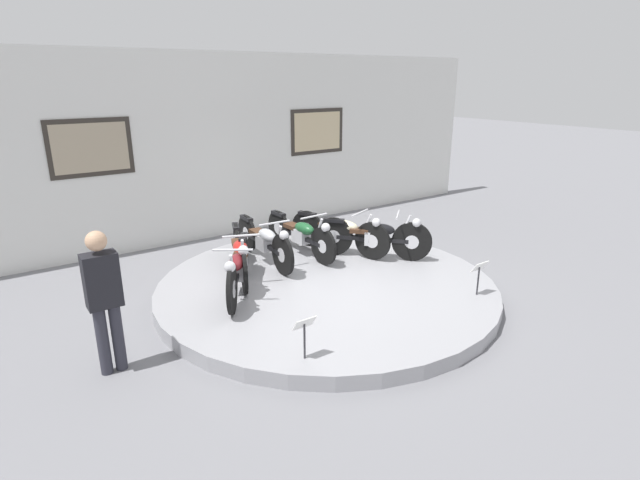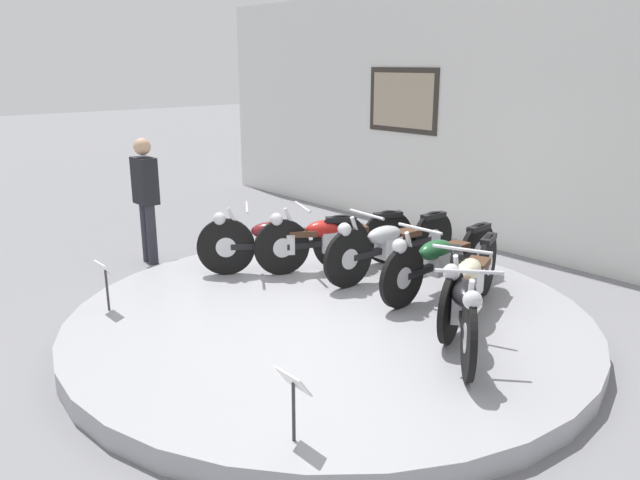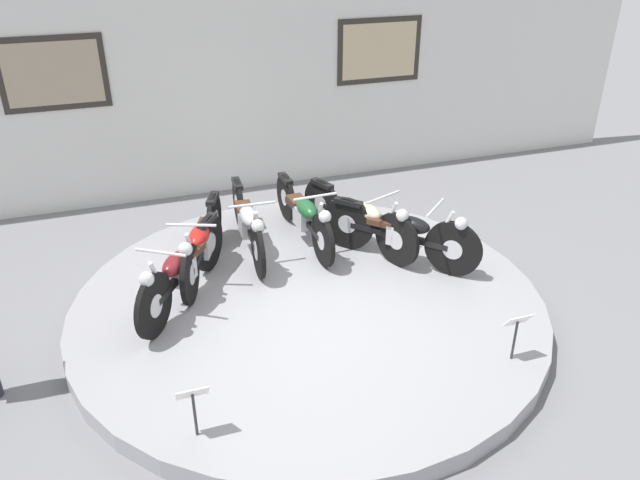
{
  "view_description": "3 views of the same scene",
  "coord_description": "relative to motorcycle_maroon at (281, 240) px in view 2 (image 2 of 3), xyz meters",
  "views": [
    {
      "loc": [
        -4.16,
        -5.74,
        3.19
      ],
      "look_at": [
        -0.13,
        -0.02,
        0.9
      ],
      "focal_mm": 28.0,
      "sensor_mm": 36.0,
      "label": 1
    },
    {
      "loc": [
        4.31,
        -3.87,
        2.6
      ],
      "look_at": [
        -0.23,
        0.07,
        0.88
      ],
      "focal_mm": 35.0,
      "sensor_mm": 36.0,
      "label": 2
    },
    {
      "loc": [
        -1.77,
        -5.5,
        3.96
      ],
      "look_at": [
        0.28,
        0.43,
        0.64
      ],
      "focal_mm": 35.0,
      "sensor_mm": 36.0,
      "label": 3
    }
  ],
  "objects": [
    {
      "name": "motorcycle_cream",
      "position": [
        2.27,
        0.55,
        -0.0
      ],
      "size": [
        0.81,
        1.89,
        0.81
      ],
      "color": "black",
      "rests_on": "display_platform"
    },
    {
      "name": "info_placard_front_centre",
      "position": [
        2.78,
        -2.03,
        -0.03
      ],
      "size": [
        0.26,
        0.11,
        0.51
      ],
      "color": "#333338",
      "rests_on": "display_platform"
    },
    {
      "name": "info_placard_front_left",
      "position": [
        -0.2,
        -2.03,
        -0.03
      ],
      "size": [
        0.26,
        0.11,
        0.51
      ],
      "color": "#333338",
      "rests_on": "display_platform"
    },
    {
      "name": "back_wall",
      "position": [
        1.29,
        3.41,
        1.24
      ],
      "size": [
        14.0,
        0.22,
        3.67
      ],
      "color": "silver",
      "rests_on": "ground_plane"
    },
    {
      "name": "motorcycle_maroon",
      "position": [
        0.0,
        0.0,
        0.0
      ],
      "size": [
        1.16,
        1.72,
        0.81
      ],
      "color": "black",
      "rests_on": "display_platform"
    },
    {
      "name": "motorcycle_green",
      "position": [
        1.65,
        0.88,
        -0.01
      ],
      "size": [
        0.54,
        1.99,
        0.8
      ],
      "color": "black",
      "rests_on": "display_platform"
    },
    {
      "name": "motorcycle_black",
      "position": [
        2.59,
        0.0,
        0.0
      ],
      "size": [
        1.39,
        1.55,
        0.82
      ],
      "color": "black",
      "rests_on": "display_platform"
    },
    {
      "name": "motorcycle_red",
      "position": [
        0.31,
        0.55,
        -0.0
      ],
      "size": [
        0.81,
        1.89,
        0.81
      ],
      "color": "black",
      "rests_on": "display_platform"
    },
    {
      "name": "motorcycle_silver",
      "position": [
        0.93,
        0.88,
        -0.01
      ],
      "size": [
        0.54,
        2.01,
        0.81
      ],
      "color": "black",
      "rests_on": "display_platform"
    },
    {
      "name": "visitor_standing",
      "position": [
        -1.94,
        -0.73,
        0.35
      ],
      "size": [
        0.36,
        0.22,
        1.67
      ],
      "color": "#2D2D38",
      "rests_on": "ground_plane"
    },
    {
      "name": "ground_plane",
      "position": [
        1.29,
        -0.38,
        -0.6
      ],
      "size": [
        60.0,
        60.0,
        0.0
      ],
      "primitive_type": "plane",
      "color": "slate"
    },
    {
      "name": "display_platform",
      "position": [
        1.29,
        -0.38,
        -0.5
      ],
      "size": [
        5.14,
        5.14,
        0.2
      ],
      "primitive_type": "cylinder",
      "color": "#99999E",
      "rests_on": "ground_plane"
    }
  ]
}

